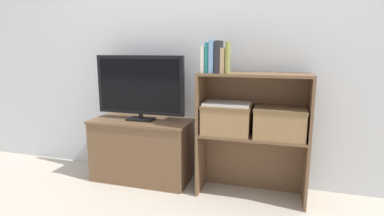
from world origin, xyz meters
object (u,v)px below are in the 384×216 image
at_px(book_charcoal, 219,57).
at_px(storage_basket_left, 227,118).
at_px(book_skyblue, 213,56).
at_px(book_teal, 208,58).
at_px(book_olive, 228,58).
at_px(tv, 140,86).
at_px(book_ivory, 204,60).
at_px(tv_stand, 142,150).
at_px(book_tan, 224,60).
at_px(laptop, 227,104).
at_px(storage_basket_right, 280,121).

height_order(book_charcoal, storage_basket_left, book_charcoal).
height_order(book_skyblue, storage_basket_left, book_skyblue).
bearing_deg(book_teal, book_olive, -0.00).
bearing_deg(book_charcoal, tv, 172.51).
xyz_separation_m(book_teal, storage_basket_left, (0.14, 0.04, -0.45)).
xyz_separation_m(book_charcoal, storage_basket_left, (0.06, 0.04, -0.46)).
xyz_separation_m(book_ivory, book_charcoal, (0.11, -0.00, 0.02)).
bearing_deg(tv, tv_stand, 90.00).
bearing_deg(book_skyblue, book_charcoal, -0.00).
xyz_separation_m(tv_stand, book_skyblue, (0.65, -0.09, 0.81)).
height_order(tv, book_skyblue, book_skyblue).
bearing_deg(storage_basket_left, book_tan, -122.14).
bearing_deg(tv_stand, laptop, -3.81).
bearing_deg(tv, book_charcoal, -7.49).
distance_m(tv, book_teal, 0.66).
bearing_deg(book_charcoal, tv_stand, 172.38).
bearing_deg(tv_stand, storage_basket_left, -3.81).
xyz_separation_m(book_teal, book_olive, (0.15, -0.00, 0.00)).
distance_m(tv, storage_basket_left, 0.78).
distance_m(book_ivory, book_olive, 0.18).
xyz_separation_m(book_skyblue, storage_basket_right, (0.50, 0.04, -0.46)).
distance_m(book_olive, storage_basket_left, 0.46).
height_order(tv_stand, book_teal, book_teal).
height_order(book_teal, book_olive, book_olive).
relative_size(storage_basket_left, laptop, 1.05).
height_order(book_teal, storage_basket_left, book_teal).
relative_size(book_ivory, storage_basket_right, 0.52).
height_order(book_teal, book_charcoal, book_charcoal).
bearing_deg(book_olive, storage_basket_right, 6.23).
bearing_deg(tv, storage_basket_left, -3.68).
distance_m(tv_stand, book_teal, 1.01).
bearing_deg(storage_basket_left, tv_stand, 176.19).
height_order(tv, book_teal, book_teal).
xyz_separation_m(tv, book_tan, (0.73, -0.09, 0.22)).
xyz_separation_m(book_tan, storage_basket_right, (0.42, 0.04, -0.44)).
xyz_separation_m(tv_stand, book_charcoal, (0.69, -0.09, 0.81)).
height_order(book_ivory, book_olive, book_olive).
height_order(book_ivory, storage_basket_left, book_ivory).
xyz_separation_m(tv, storage_basket_right, (1.14, -0.05, -0.21)).
height_order(tv_stand, laptop, laptop).
xyz_separation_m(tv_stand, book_tan, (0.73, -0.09, 0.78)).
relative_size(book_ivory, book_skyblue, 0.80).
xyz_separation_m(tv_stand, book_ivory, (0.58, -0.09, 0.79)).
distance_m(book_olive, storage_basket_right, 0.60).
distance_m(book_skyblue, laptop, 0.37).
bearing_deg(storage_basket_left, book_charcoal, -146.26).
distance_m(tv_stand, book_tan, 1.07).
xyz_separation_m(tv, book_teal, (0.61, -0.09, 0.24)).
bearing_deg(book_charcoal, book_skyblue, 180.00).
distance_m(book_skyblue, storage_basket_right, 0.68).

